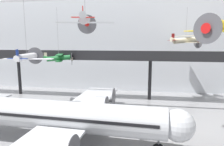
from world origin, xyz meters
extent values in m
cube|color=silver|center=(0.00, 37.63, 11.99)|extent=(140.00, 3.00, 23.98)
cube|color=black|center=(0.00, 28.35, 8.93)|extent=(110.00, 3.20, 0.90)
cube|color=black|center=(0.00, 26.81, 9.93)|extent=(110.00, 0.12, 1.10)
cylinder|color=black|center=(-30.25, 29.31, 4.24)|extent=(0.70, 0.70, 8.48)
cylinder|color=black|center=(0.00, 29.31, 4.24)|extent=(0.70, 0.70, 8.48)
cylinder|color=#B7BABF|center=(-10.92, 8.27, 3.64)|extent=(24.55, 4.67, 3.54)
sphere|color=#B7BABF|center=(2.37, 7.65, 3.64)|extent=(3.47, 3.47, 3.47)
cube|color=black|center=(-10.92, 8.27, 3.99)|extent=(22.85, 4.67, 0.32)
cube|color=#B7BABF|center=(-9.62, 17.79, 2.84)|extent=(6.40, 15.86, 0.28)
cylinder|color=#B7BABF|center=(-8.08, 14.28, 2.89)|extent=(2.91, 1.83, 1.70)
cylinder|color=#4C4C51|center=(-6.52, 14.21, 2.89)|extent=(0.21, 3.23, 3.23)
cylinder|color=#B7BABF|center=(-7.83, 19.59, 2.89)|extent=(2.91, 1.83, 1.70)
cylinder|color=#4C4C51|center=(-6.27, 19.51, 2.89)|extent=(0.21, 3.23, 3.23)
cylinder|color=#4C4C51|center=(0.42, 7.74, 1.26)|extent=(0.20, 0.20, 1.21)
cylinder|color=#4C4C51|center=(-10.50, 11.09, 1.26)|extent=(0.20, 0.20, 1.21)
cylinder|color=black|center=(-10.50, 11.09, 0.65)|extent=(1.32, 0.44, 1.30)
cylinder|color=silver|center=(-17.90, 13.30, 10.11)|extent=(1.53, 4.89, 1.01)
cone|color=navy|center=(-18.19, 15.81, 10.10)|extent=(0.98, 0.89, 0.90)
cylinder|color=#4C4C51|center=(-18.21, 15.98, 10.10)|extent=(2.58, 0.33, 2.59)
cone|color=silver|center=(-17.64, 10.98, 10.12)|extent=(0.99, 1.38, 0.85)
cube|color=silver|center=(-17.94, 13.59, 9.81)|extent=(7.35, 1.99, 0.10)
cube|color=navy|center=(-17.61, 10.68, 10.71)|extent=(0.13, 0.59, 1.19)
cube|color=navy|center=(-17.61, 10.68, 10.11)|extent=(2.64, 0.87, 0.06)
cylinder|color=slate|center=(-17.90, 13.30, 14.79)|extent=(0.04, 0.04, 8.36)
cylinder|color=yellow|center=(7.17, 10.98, 13.94)|extent=(5.02, 4.85, 1.79)
cone|color=red|center=(5.00, 8.92, 13.61)|extent=(1.42, 1.42, 1.06)
cylinder|color=#4C4C51|center=(4.84, 8.78, 13.59)|extent=(2.15, 2.26, 3.08)
cube|color=yellow|center=(6.92, 10.74, 13.58)|extent=(6.95, 7.22, 0.10)
cylinder|color=silver|center=(-8.14, 9.85, 14.77)|extent=(1.79, 4.61, 1.44)
cone|color=red|center=(-8.60, 12.13, 14.49)|extent=(0.96, 0.89, 0.83)
cylinder|color=#4C4C51|center=(-8.64, 12.29, 14.47)|extent=(2.36, 0.51, 2.39)
cone|color=silver|center=(-7.72, 7.72, 15.02)|extent=(1.02, 1.41, 0.92)
cube|color=silver|center=(-8.20, 10.11, 14.49)|extent=(6.80, 2.39, 0.10)
cube|color=red|center=(-7.66, 7.46, 15.32)|extent=(0.17, 0.54, 1.11)
cube|color=red|center=(-7.66, 7.46, 14.77)|extent=(2.45, 1.00, 0.06)
cylinder|color=beige|center=(6.99, 30.27, 12.55)|extent=(5.40, 3.23, 1.48)
cone|color=maroon|center=(9.55, 31.42, 12.35)|extent=(1.22, 1.27, 1.00)
cylinder|color=#4C4C51|center=(9.73, 31.50, 12.34)|extent=(1.21, 2.65, 2.89)
cone|color=beige|center=(4.61, 29.20, 12.73)|extent=(1.75, 1.47, 1.04)
cube|color=beige|center=(7.29, 30.40, 13.44)|extent=(4.50, 7.92, 0.10)
cube|color=beige|center=(7.29, 30.40, 12.10)|extent=(4.50, 7.92, 0.10)
cube|color=maroon|center=(4.31, 29.07, 13.21)|extent=(0.62, 0.32, 1.33)
cube|color=maroon|center=(4.31, 29.07, 12.55)|extent=(1.77, 2.90, 0.06)
cylinder|color=slate|center=(6.99, 30.27, 16.09)|extent=(0.04, 0.04, 5.98)
cylinder|color=#1E6B33|center=(-18.46, 25.28, 8.94)|extent=(4.80, 2.32, 1.33)
cone|color=beige|center=(-16.12, 26.00, 8.75)|extent=(1.00, 1.06, 0.87)
cylinder|color=#4C4C51|center=(-15.96, 26.05, 8.74)|extent=(0.78, 2.42, 2.52)
cone|color=#1E6B33|center=(-20.63, 24.60, 9.12)|extent=(1.50, 1.17, 0.92)
cube|color=#1E6B33|center=(-18.19, 25.36, 9.72)|extent=(3.17, 7.08, 0.10)
cube|color=#1E6B33|center=(-18.19, 25.36, 8.56)|extent=(3.17, 7.08, 0.10)
cube|color=beige|center=(-20.91, 24.52, 9.52)|extent=(0.56, 0.23, 1.16)
cube|color=beige|center=(-20.91, 24.52, 8.94)|extent=(1.29, 2.57, 0.06)
cylinder|color=slate|center=(-18.46, 25.28, 14.17)|extent=(0.04, 0.04, 9.48)
camera|label=1|loc=(-1.37, -12.96, 12.31)|focal=32.00mm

